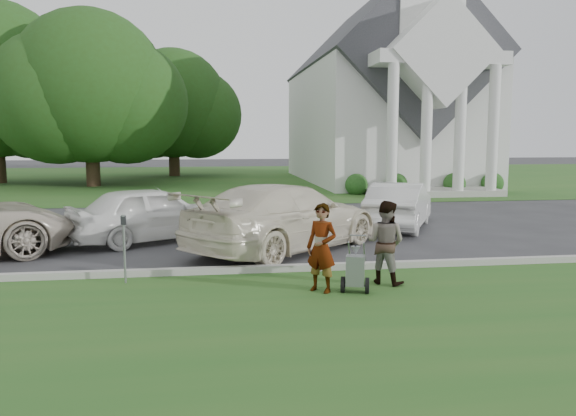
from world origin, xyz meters
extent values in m
plane|color=#333335|center=(0.00, 0.00, 0.00)|extent=(120.00, 120.00, 0.00)
cube|color=#265A1F|center=(0.00, -3.00, 0.01)|extent=(80.00, 7.00, 0.01)
cube|color=#265A1F|center=(0.00, 27.00, 0.01)|extent=(80.00, 30.00, 0.01)
cube|color=#9E9E93|center=(0.00, 0.55, 0.07)|extent=(80.00, 0.18, 0.15)
cube|color=white|center=(9.00, 24.00, 3.50)|extent=(9.00, 16.00, 7.00)
cube|color=#38383D|center=(9.00, 24.00, 7.00)|extent=(9.19, 17.00, 9.19)
cube|color=#9E9E93|center=(9.00, 14.80, 0.15)|extent=(6.20, 2.60, 0.30)
cylinder|color=white|center=(6.60, 13.80, 3.00)|extent=(0.50, 0.50, 6.00)
cylinder|color=white|center=(8.20, 13.80, 3.00)|extent=(0.50, 0.50, 6.00)
cylinder|color=white|center=(9.80, 13.80, 3.00)|extent=(0.50, 0.50, 6.00)
cylinder|color=white|center=(11.40, 13.80, 3.00)|extent=(0.50, 0.50, 6.00)
cube|color=white|center=(9.00, 14.60, 6.30)|extent=(6.20, 2.00, 0.60)
cube|color=white|center=(9.00, 14.60, 6.60)|extent=(5.09, 2.20, 5.09)
sphere|color=#1E4C19|center=(5.50, 15.70, 0.45)|extent=(1.10, 1.10, 1.10)
sphere|color=#1E4C19|center=(7.50, 15.70, 0.45)|extent=(1.10, 1.10, 1.10)
sphere|color=#1E4C19|center=(10.50, 15.70, 0.45)|extent=(1.10, 1.10, 1.10)
sphere|color=#1E4C19|center=(12.50, 15.70, 0.45)|extent=(1.10, 1.10, 1.10)
cylinder|color=#332316|center=(-8.00, 22.00, 1.60)|extent=(0.76, 0.76, 3.20)
sphere|color=#244916|center=(-8.00, 22.00, 5.51)|extent=(8.40, 8.40, 8.40)
sphere|color=#244916|center=(-6.11, 22.30, 4.67)|extent=(6.89, 6.89, 6.89)
sphere|color=#244916|center=(-9.68, 21.70, 4.88)|extent=(7.22, 7.22, 7.22)
sphere|color=#244916|center=(-11.93, 25.30, 5.21)|extent=(7.54, 7.54, 7.54)
cylinder|color=#332316|center=(-4.00, 30.00, 1.50)|extent=(0.76, 0.76, 3.00)
sphere|color=#244916|center=(-4.00, 30.00, 5.09)|extent=(7.60, 7.60, 7.60)
sphere|color=#244916|center=(-2.29, 30.30, 4.33)|extent=(6.23, 6.23, 6.23)
sphere|color=#244916|center=(-5.52, 29.70, 4.52)|extent=(6.54, 6.54, 6.54)
cylinder|color=black|center=(0.78, -1.12, 0.15)|extent=(0.15, 0.30, 0.29)
cylinder|color=black|center=(1.18, -1.25, 0.15)|extent=(0.15, 0.30, 0.29)
cylinder|color=#2D2D33|center=(0.98, -1.18, 0.15)|extent=(0.47, 0.18, 0.04)
cube|color=gray|center=(0.98, -1.18, 0.41)|extent=(0.39, 0.35, 0.54)
cone|color=gray|center=(0.98, -1.18, 0.77)|extent=(0.21, 0.21, 0.16)
cylinder|color=#2D2D33|center=(0.98, -1.18, 0.85)|extent=(0.04, 0.04, 0.06)
cylinder|color=gray|center=(1.00, -0.69, 0.65)|extent=(0.25, 0.69, 0.51)
cylinder|color=gray|center=(1.25, -0.78, 0.65)|extent=(0.25, 0.69, 0.51)
cylinder|color=gray|center=(1.23, -0.40, 0.90)|extent=(0.30, 0.12, 0.03)
imported|color=#999999|center=(0.40, -1.03, 0.79)|extent=(0.69, 0.66, 1.59)
imported|color=#999999|center=(1.70, -0.63, 0.79)|extent=(0.97, 0.95, 1.57)
cylinder|color=gray|center=(-3.16, 0.06, 0.57)|extent=(0.04, 0.04, 1.14)
cube|color=#2D2D33|center=(-3.16, 0.06, 1.21)|extent=(0.09, 0.07, 0.17)
cylinder|color=gray|center=(-3.16, 0.06, 1.30)|extent=(0.09, 0.09, 0.03)
imported|color=white|center=(-3.06, 4.45, 0.74)|extent=(4.67, 3.62, 1.49)
imported|color=silver|center=(0.27, 2.81, 0.82)|extent=(5.73, 5.47, 1.64)
imported|color=silver|center=(4.15, 5.64, 0.70)|extent=(3.27, 4.44, 1.40)
camera|label=1|loc=(-1.55, -10.63, 2.76)|focal=35.00mm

